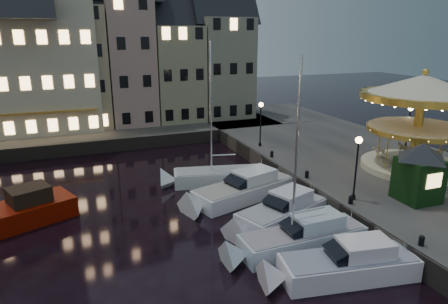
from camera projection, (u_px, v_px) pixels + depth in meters
name	position (u px, v px, depth m)	size (l,w,h in m)	color
ground	(259.00, 245.00, 22.67)	(160.00, 160.00, 0.00)	black
quay_east	(380.00, 172.00, 32.72)	(16.00, 56.00, 1.30)	#474442
quay_north	(84.00, 134.00, 44.66)	(44.00, 12.00, 1.30)	#474442
quaywall_e	(296.00, 185.00, 29.93)	(0.15, 44.00, 1.30)	#47423A
quaywall_n	(108.00, 146.00, 40.01)	(48.00, 0.15, 1.30)	#47423A
streetlamp_b	(357.00, 159.00, 24.92)	(0.44, 0.44, 4.17)	black
streetlamp_c	(261.00, 118.00, 36.95)	(0.44, 0.44, 4.17)	black
streetlamp_d	(409.00, 122.00, 35.10)	(0.44, 0.44, 4.17)	black
bollard_a	(422.00, 240.00, 20.05)	(0.30, 0.30, 0.57)	black
bollard_b	(351.00, 199.00, 24.96)	(0.30, 0.30, 0.57)	black
bollard_c	(307.00, 174.00, 29.42)	(0.30, 0.30, 0.57)	black
bollard_d	(272.00, 154.00, 34.32)	(0.30, 0.30, 0.57)	black
townhouse_nb	(16.00, 65.00, 42.13)	(6.16, 8.00, 13.80)	slate
townhouse_nc	(76.00, 59.00, 44.10)	(6.82, 8.00, 14.80)	tan
townhouse_nd	(128.00, 53.00, 45.96)	(5.50, 8.00, 15.80)	tan
townhouse_ne	(175.00, 65.00, 48.30)	(6.16, 8.00, 12.80)	gray
townhouse_nf	(221.00, 60.00, 50.26)	(6.82, 8.00, 13.80)	gray
hotel_corner	(14.00, 51.00, 41.72)	(17.60, 9.00, 16.80)	beige
motorboat_b	(340.00, 267.00, 19.48)	(7.80, 3.42, 2.15)	white
motorboat_c	(297.00, 239.00, 21.97)	(8.29, 2.26, 11.02)	silver
motorboat_d	(278.00, 214.00, 25.06)	(7.39, 4.65, 2.15)	silver
motorboat_e	(240.00, 191.00, 28.76)	(8.86, 4.86, 2.15)	silver
motorboat_f	(214.00, 177.00, 31.78)	(8.47, 3.88, 11.23)	silver
red_fishing_boat	(9.00, 216.00, 24.64)	(8.47, 5.63, 6.10)	#700D01
carousel	(421.00, 104.00, 29.94)	(8.89, 8.89, 7.78)	beige
ticket_kiosk	(421.00, 162.00, 24.86)	(3.66, 3.66, 4.29)	black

